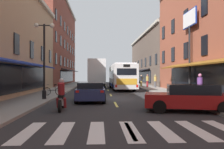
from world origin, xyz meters
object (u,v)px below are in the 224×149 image
sedan_near (91,91)px  bicycle_near (53,91)px  billboard_sign (190,30)px  pedestrian_mid (147,80)px  box_truck (96,73)px  pedestrian_near (141,80)px  sedan_far (189,98)px  motorcycle_rider (62,97)px  sedan_mid (96,81)px  street_lamp_twin (44,57)px  pedestrian_rear (200,86)px  pedestrian_far (155,81)px  transit_bus (121,76)px

sedan_near → bicycle_near: (-3.26, 3.03, -0.19)m
billboard_sign → pedestrian_mid: (-1.30, 11.71, -4.79)m
box_truck → pedestrian_near: bearing=3.2°
sedan_far → motorcycle_rider: (-6.47, 0.75, 0.01)m
sedan_near → sedan_mid: 25.58m
box_truck → sedan_far: bearing=-77.1°
motorcycle_rider → street_lamp_twin: size_ratio=0.39×
billboard_sign → pedestrian_rear: 6.86m
sedan_far → pedestrian_far: pedestrian_far is taller
bicycle_near → street_lamp_twin: (-0.06, -2.74, 2.61)m
bicycle_near → pedestrian_far: pedestrian_far is taller
motorcycle_rider → pedestrian_far: pedestrian_far is taller
transit_bus → sedan_mid: 13.26m
transit_bus → sedan_near: bearing=-104.7°
sedan_far → street_lamp_twin: 10.09m
sedan_far → pedestrian_mid: bearing=83.6°
motorcycle_rider → pedestrian_mid: size_ratio=1.17×
pedestrian_rear → street_lamp_twin: street_lamp_twin is taller
pedestrian_mid → pedestrian_far: 1.61m
sedan_near → sedan_far: size_ratio=0.96×
sedan_far → pedestrian_far: (3.06, 18.88, 0.35)m
billboard_sign → sedan_near: size_ratio=1.71×
billboard_sign → pedestrian_rear: size_ratio=4.18×
billboard_sign → pedestrian_far: bearing=92.9°
transit_bus → pedestrian_mid: transit_bus is taller
pedestrian_near → pedestrian_rear: 18.42m
street_lamp_twin → motorcycle_rider: bearing=-65.5°
box_truck → sedan_far: (5.01, -21.84, -1.38)m
motorcycle_rider → street_lamp_twin: bearing=114.5°
sedan_near → sedan_mid: bearing=90.4°
billboard_sign → street_lamp_twin: size_ratio=1.40×
pedestrian_far → sedan_mid: bearing=-108.9°
transit_bus → sedan_near: transit_bus is taller
box_truck → street_lamp_twin: (-3.40, -16.83, 1.03)m
box_truck → street_lamp_twin: bearing=-101.4°
sedan_far → pedestrian_near: (1.77, 22.22, 0.35)m
motorcycle_rider → billboard_sign: bearing=37.9°
sedan_far → street_lamp_twin: (-8.42, 5.02, 2.41)m
billboard_sign → transit_bus: size_ratio=0.67×
transit_bus → sedan_mid: bearing=105.5°
box_truck → transit_bus: bearing=-52.6°
transit_bus → pedestrian_far: (4.79, 1.32, -0.61)m
pedestrian_near → pedestrian_mid: pedestrian_mid is taller
billboard_sign → sedan_far: billboard_sign is taller
motorcycle_rider → pedestrian_near: pedestrian_near is taller
street_lamp_twin → pedestrian_mid: bearing=55.0°
transit_bus → pedestrian_near: bearing=53.1°
transit_bus → motorcycle_rider: size_ratio=5.42×
box_truck → sedan_mid: size_ratio=1.70×
motorcycle_rider → pedestrian_near: (8.24, 21.47, 0.34)m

